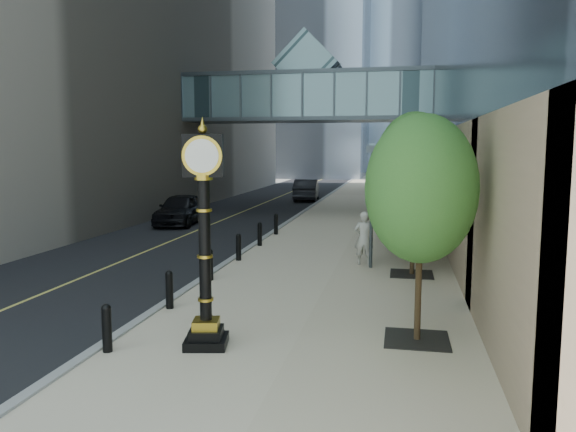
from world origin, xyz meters
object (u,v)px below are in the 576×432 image
object	(u,v)px
car_near	(180,209)
pedestrian	(364,238)
street_clock	(205,252)
car_far	(307,190)

from	to	relation	value
car_near	pedestrian	bearing A→B (deg)	-45.62
pedestrian	street_clock	bearing A→B (deg)	71.44
pedestrian	car_near	world-z (taller)	pedestrian
car_near	street_clock	bearing A→B (deg)	-71.73
car_near	car_far	bearing A→B (deg)	68.19
pedestrian	car_far	distance (m)	25.02
street_clock	car_far	distance (m)	33.46
pedestrian	car_near	xyz separation A→B (m)	(-10.62, 8.97, -0.16)
pedestrian	car_far	bearing A→B (deg)	-77.51
car_near	car_far	size ratio (longest dim) A/B	0.97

